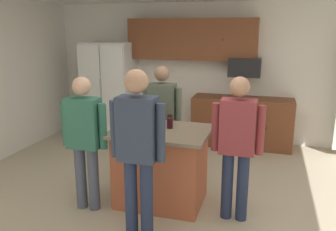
{
  "coord_description": "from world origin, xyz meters",
  "views": [
    {
      "loc": [
        1.05,
        -3.86,
        2.15
      ],
      "look_at": [
        -0.17,
        0.28,
        1.05
      ],
      "focal_mm": 37.32,
      "sensor_mm": 36.0,
      "label": 1
    }
  ],
  "objects_px": {
    "refrigerator": "(110,90)",
    "person_guest_by_door": "(138,144)",
    "glass_stout_tall": "(170,119)",
    "glass_dark_ale": "(144,117)",
    "person_guest_right": "(162,115)",
    "tumbler_amber": "(151,118)",
    "microwave_over_range": "(245,67)",
    "mug_ceramic_white": "(124,130)",
    "person_elder_center": "(237,140)",
    "mug_blue_stoneware": "(152,124)",
    "glass_pilsner": "(170,123)",
    "kitchen_island": "(161,166)",
    "person_host_foreground": "(85,136)"
  },
  "relations": [
    {
      "from": "tumbler_amber",
      "to": "microwave_over_range",
      "type": "bearing_deg",
      "value": 67.67
    },
    {
      "from": "person_elder_center",
      "to": "mug_blue_stoneware",
      "type": "distance_m",
      "value": 1.07
    },
    {
      "from": "person_elder_center",
      "to": "glass_pilsner",
      "type": "xyz_separation_m",
      "value": [
        -0.83,
        0.23,
        0.07
      ]
    },
    {
      "from": "refrigerator",
      "to": "person_guest_by_door",
      "type": "bearing_deg",
      "value": -60.1
    },
    {
      "from": "microwave_over_range",
      "to": "person_guest_by_door",
      "type": "relative_size",
      "value": 0.32
    },
    {
      "from": "mug_ceramic_white",
      "to": "glass_pilsner",
      "type": "relative_size",
      "value": 1.02
    },
    {
      "from": "microwave_over_range",
      "to": "kitchen_island",
      "type": "distance_m",
      "value": 2.81
    },
    {
      "from": "person_elder_center",
      "to": "glass_dark_ale",
      "type": "distance_m",
      "value": 1.29
    },
    {
      "from": "microwave_over_range",
      "to": "mug_ceramic_white",
      "type": "bearing_deg",
      "value": -111.82
    },
    {
      "from": "refrigerator",
      "to": "kitchen_island",
      "type": "height_order",
      "value": "refrigerator"
    },
    {
      "from": "mug_blue_stoneware",
      "to": "glass_stout_tall",
      "type": "distance_m",
      "value": 0.27
    },
    {
      "from": "person_host_foreground",
      "to": "glass_dark_ale",
      "type": "bearing_deg",
      "value": 26.51
    },
    {
      "from": "microwave_over_range",
      "to": "person_host_foreground",
      "type": "height_order",
      "value": "same"
    },
    {
      "from": "microwave_over_range",
      "to": "tumbler_amber",
      "type": "relative_size",
      "value": 3.54
    },
    {
      "from": "glass_pilsner",
      "to": "glass_stout_tall",
      "type": "bearing_deg",
      "value": 105.48
    },
    {
      "from": "microwave_over_range",
      "to": "glass_stout_tall",
      "type": "xyz_separation_m",
      "value": [
        -0.73,
        -2.26,
        -0.44
      ]
    },
    {
      "from": "person_guest_right",
      "to": "person_guest_by_door",
      "type": "relative_size",
      "value": 0.92
    },
    {
      "from": "refrigerator",
      "to": "microwave_over_range",
      "type": "distance_m",
      "value": 2.65
    },
    {
      "from": "refrigerator",
      "to": "mug_blue_stoneware",
      "type": "distance_m",
      "value": 2.9
    },
    {
      "from": "person_host_foreground",
      "to": "mug_ceramic_white",
      "type": "xyz_separation_m",
      "value": [
        0.45,
        0.12,
        0.08
      ]
    },
    {
      "from": "kitchen_island",
      "to": "glass_stout_tall",
      "type": "distance_m",
      "value": 0.59
    },
    {
      "from": "mug_blue_stoneware",
      "to": "glass_stout_tall",
      "type": "height_order",
      "value": "glass_stout_tall"
    },
    {
      "from": "person_guest_right",
      "to": "glass_dark_ale",
      "type": "distance_m",
      "value": 0.53
    },
    {
      "from": "person_guest_right",
      "to": "person_guest_by_door",
      "type": "distance_m",
      "value": 1.58
    },
    {
      "from": "refrigerator",
      "to": "tumbler_amber",
      "type": "bearing_deg",
      "value": -53.53
    },
    {
      "from": "person_elder_center",
      "to": "glass_pilsner",
      "type": "distance_m",
      "value": 0.87
    },
    {
      "from": "glass_stout_tall",
      "to": "glass_dark_ale",
      "type": "bearing_deg",
      "value": -177.89
    },
    {
      "from": "person_guest_right",
      "to": "person_elder_center",
      "type": "relative_size",
      "value": 0.99
    },
    {
      "from": "person_guest_right",
      "to": "person_elder_center",
      "type": "height_order",
      "value": "person_elder_center"
    },
    {
      "from": "refrigerator",
      "to": "person_host_foreground",
      "type": "bearing_deg",
      "value": -69.93
    },
    {
      "from": "refrigerator",
      "to": "glass_stout_tall",
      "type": "xyz_separation_m",
      "value": [
        1.87,
        -2.14,
        0.08
      ]
    },
    {
      "from": "glass_dark_ale",
      "to": "person_guest_right",
      "type": "bearing_deg",
      "value": 80.69
    },
    {
      "from": "kitchen_island",
      "to": "person_guest_right",
      "type": "xyz_separation_m",
      "value": [
        -0.23,
        0.77,
        0.45
      ]
    },
    {
      "from": "microwave_over_range",
      "to": "glass_pilsner",
      "type": "height_order",
      "value": "microwave_over_range"
    },
    {
      "from": "person_guest_by_door",
      "to": "glass_dark_ale",
      "type": "xyz_separation_m",
      "value": [
        -0.32,
        1.05,
        -0.01
      ]
    },
    {
      "from": "tumbler_amber",
      "to": "person_guest_by_door",
      "type": "bearing_deg",
      "value": -78.55
    },
    {
      "from": "microwave_over_range",
      "to": "glass_dark_ale",
      "type": "distance_m",
      "value": 2.55
    },
    {
      "from": "kitchen_island",
      "to": "person_guest_by_door",
      "type": "bearing_deg",
      "value": -89.32
    },
    {
      "from": "microwave_over_range",
      "to": "kitchen_island",
      "type": "xyz_separation_m",
      "value": [
        -0.77,
        -2.52,
        -0.97
      ]
    },
    {
      "from": "glass_dark_ale",
      "to": "person_guest_by_door",
      "type": "bearing_deg",
      "value": -72.96
    },
    {
      "from": "person_elder_center",
      "to": "person_host_foreground",
      "type": "distance_m",
      "value": 1.74
    },
    {
      "from": "refrigerator",
      "to": "glass_pilsner",
      "type": "height_order",
      "value": "refrigerator"
    },
    {
      "from": "mug_blue_stoneware",
      "to": "glass_pilsner",
      "type": "bearing_deg",
      "value": 9.28
    },
    {
      "from": "person_elder_center",
      "to": "mug_ceramic_white",
      "type": "xyz_separation_m",
      "value": [
        -1.27,
        -0.14,
        0.06
      ]
    },
    {
      "from": "person_host_foreground",
      "to": "glass_pilsner",
      "type": "bearing_deg",
      "value": 2.41
    },
    {
      "from": "person_guest_by_door",
      "to": "kitchen_island",
      "type": "bearing_deg",
      "value": 0.0
    },
    {
      "from": "microwave_over_range",
      "to": "refrigerator",
      "type": "bearing_deg",
      "value": -177.39
    },
    {
      "from": "refrigerator",
      "to": "person_host_foreground",
      "type": "relative_size",
      "value": 1.16
    },
    {
      "from": "person_elder_center",
      "to": "tumbler_amber",
      "type": "bearing_deg",
      "value": -7.65
    },
    {
      "from": "glass_pilsner",
      "to": "person_host_foreground",
      "type": "bearing_deg",
      "value": -150.9
    }
  ]
}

